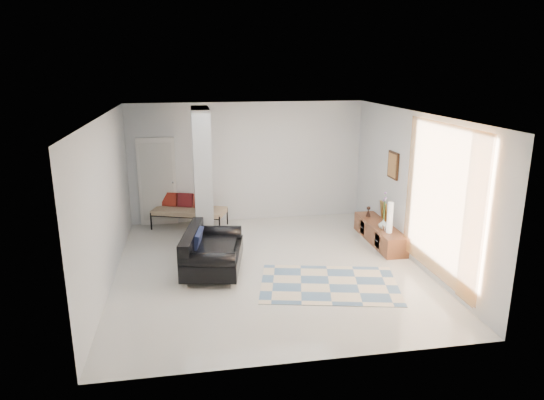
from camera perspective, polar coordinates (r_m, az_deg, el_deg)
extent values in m
plane|color=beige|center=(9.04, -0.44, -7.92)|extent=(6.00, 6.00, 0.00)
plane|color=white|center=(8.33, -0.48, 10.04)|extent=(6.00, 6.00, 0.00)
plane|color=silver|center=(11.47, -2.91, 4.46)|extent=(6.00, 0.00, 6.00)
plane|color=silver|center=(5.79, 4.44, -6.81)|extent=(6.00, 0.00, 6.00)
plane|color=silver|center=(8.58, -18.88, -0.15)|extent=(0.00, 6.00, 6.00)
plane|color=silver|center=(9.41, 16.31, 1.39)|extent=(0.00, 6.00, 6.00)
cube|color=#9FA5A6|center=(10.03, -8.18, 2.71)|extent=(0.35, 1.20, 2.80)
cube|color=white|center=(11.46, -13.35, 2.10)|extent=(0.85, 0.06, 2.04)
plane|color=#F19C3F|center=(8.38, 19.23, -0.20)|extent=(0.00, 2.55, 2.55)
cube|color=#321B0D|center=(10.14, 14.06, 3.99)|extent=(0.04, 0.45, 0.55)
cube|color=brown|center=(10.44, 12.54, -3.85)|extent=(0.45, 1.91, 0.40)
cube|color=#321B0D|center=(9.99, 12.30, -4.72)|extent=(0.02, 0.25, 0.28)
cube|color=#321B0D|center=(10.73, 10.63, -3.20)|extent=(0.02, 0.25, 0.28)
cube|color=gold|center=(10.62, 13.03, -1.28)|extent=(0.09, 0.32, 0.40)
cube|color=silver|center=(9.95, 13.00, -3.27)|extent=(0.04, 0.10, 0.12)
cylinder|color=silver|center=(8.40, -10.10, -9.69)|extent=(0.05, 0.05, 0.10)
cylinder|color=silver|center=(9.64, -8.63, -6.23)|extent=(0.05, 0.05, 0.10)
cylinder|color=silver|center=(8.30, -4.80, -9.83)|extent=(0.05, 0.05, 0.10)
cylinder|color=silver|center=(9.55, -4.05, -6.31)|extent=(0.05, 0.05, 0.10)
cube|color=black|center=(8.88, -6.91, -6.72)|extent=(1.24, 1.76, 0.30)
cube|color=black|center=(8.82, -9.46, -4.68)|extent=(0.49, 1.62, 0.36)
cylinder|color=black|center=(8.17, -7.57, -7.04)|extent=(0.96, 0.44, 0.28)
cylinder|color=black|center=(9.44, -6.42, -3.85)|extent=(0.96, 0.44, 0.28)
cube|color=black|center=(8.80, -8.69, -4.57)|extent=(0.25, 0.61, 0.31)
cylinder|color=black|center=(11.30, -14.03, -2.45)|extent=(0.04, 0.04, 0.40)
cylinder|color=black|center=(10.77, -6.19, -2.96)|extent=(0.04, 0.04, 0.40)
cylinder|color=black|center=(11.88, -12.78, -1.49)|extent=(0.04, 0.04, 0.40)
cylinder|color=black|center=(11.37, -5.28, -1.93)|extent=(0.04, 0.04, 0.40)
cube|color=beige|center=(11.25, -9.69, -1.32)|extent=(1.76, 1.19, 0.12)
cube|color=#9F2A1C|center=(11.50, -11.93, 0.08)|extent=(0.38, 0.27, 0.33)
cube|color=maroon|center=(11.37, -10.16, -0.01)|extent=(0.38, 0.27, 0.33)
cube|color=#9F2A1C|center=(11.25, -8.35, -0.09)|extent=(0.38, 0.27, 0.33)
cube|color=beige|center=(8.42, 6.73, -9.82)|extent=(2.59, 2.00, 0.01)
cylinder|color=white|center=(9.83, 13.71, -2.01)|extent=(0.11, 0.11, 0.62)
imported|color=white|center=(10.08, 12.96, -2.77)|extent=(0.20, 0.20, 0.20)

